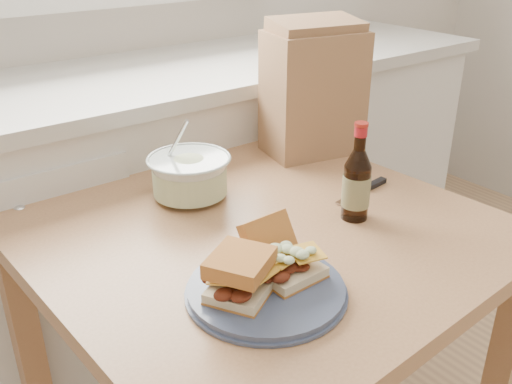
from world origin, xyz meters
TOP-DOWN VIEW (x-y plane):
  - cabinet_run at (-0.00, 1.70)m, footprint 2.50×0.64m
  - dining_table at (-0.12, 0.99)m, footprint 0.96×0.96m
  - plate at (-0.26, 0.79)m, footprint 0.27×0.27m
  - sandwich_left at (-0.31, 0.79)m, footprint 0.14×0.13m
  - sandwich_right at (-0.21, 0.81)m, footprint 0.11×0.15m
  - coleslaw_bowl at (-0.16, 1.20)m, footprint 0.19×0.19m
  - beer_bottle at (0.07, 0.89)m, footprint 0.06×0.06m
  - knife at (0.20, 0.97)m, footprint 0.18×0.04m
  - paper_bag at (0.26, 1.25)m, footprint 0.28×0.22m

SIDE VIEW (x-z plane):
  - cabinet_run at x=0.00m, z-range 0.00..0.94m
  - dining_table at x=-0.12m, z-range 0.27..1.03m
  - knife at x=0.20m, z-range 0.76..0.77m
  - plate at x=-0.26m, z-range 0.76..0.78m
  - sandwich_right at x=-0.21m, z-range 0.77..0.86m
  - coleslaw_bowl at x=-0.16m, z-range 0.72..0.91m
  - sandwich_left at x=-0.31m, z-range 0.78..0.86m
  - beer_bottle at x=0.07m, z-range 0.74..0.95m
  - paper_bag at x=0.26m, z-range 0.76..1.09m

